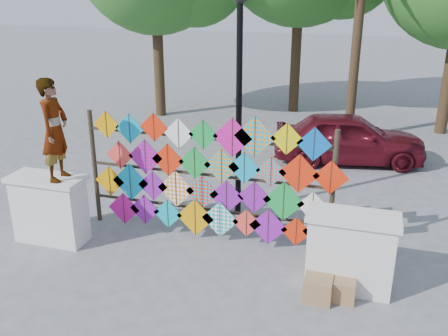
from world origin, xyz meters
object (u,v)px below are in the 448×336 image
Objects in this scene: vendor_woman at (54,130)px; sedan at (349,138)px; lamppost at (239,85)px; kite_rack at (210,179)px.

sedan is (4.70, 6.03, -1.51)m from vendor_woman.
lamppost is (-2.01, -3.83, 2.02)m from sedan.
lamppost is (0.19, 1.28, 1.49)m from kite_rack.
kite_rack is 1.97m from lamppost.
vendor_woman is at bearing -140.72° from lamppost.
kite_rack is at bearing -75.95° from vendor_woman.
sedan is at bearing 66.72° from kite_rack.
lamppost reaches higher than kite_rack.
lamppost reaches higher than sedan.
kite_rack is 1.11× the size of lamppost.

